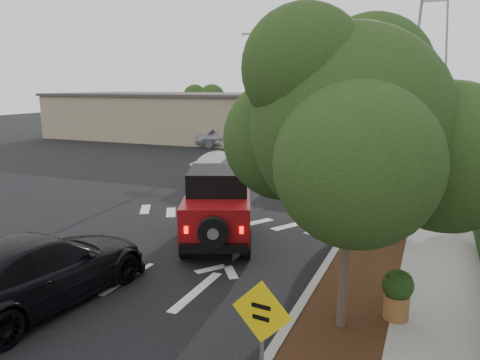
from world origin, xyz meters
The scene contains 19 objects.
ground centered at (0.00, 0.00, 0.00)m, with size 120.00×120.00×0.00m, color black.
curb centered at (4.60, 12.00, 0.07)m, with size 0.20×70.00×0.15m, color #9E9B93.
planting_strip centered at (5.60, 12.00, 0.06)m, with size 1.80×70.00×0.12m, color black.
sidewalk centered at (7.50, 12.00, 0.06)m, with size 2.00×70.00×0.12m, color gray.
hedge centered at (8.90, 12.00, 0.40)m, with size 0.80×70.00×0.80m, color black.
commercial_building centered at (-16.00, 30.00, 2.00)m, with size 22.00×12.00×4.00m, color gray.
transmission_tower centered at (6.00, 48.00, 0.00)m, with size 7.00×4.00×28.00m, color slate, non-canonical shape.
street_tree_near centered at (5.60, -0.50, 0.00)m, with size 3.80×3.80×5.92m, color black, non-canonical shape.
street_tree_mid centered at (5.60, 6.50, 0.00)m, with size 3.20×3.20×5.32m, color black, non-canonical shape.
street_tree_far centered at (5.60, 13.00, 0.00)m, with size 3.40×3.40×5.62m, color black, non-canonical shape.
light_pole_a centered at (-6.50, 26.00, 0.00)m, with size 2.00×0.22×9.00m, color slate, non-canonical shape.
light_pole_b centered at (-7.50, 38.00, 0.00)m, with size 2.00×0.22×9.00m, color slate, non-canonical shape.
red_jeep centered at (0.85, 3.73, 1.17)m, with size 3.41×4.73×2.31m.
silver_suv_ahead centered at (1.62, 13.22, 0.81)m, with size 2.70×5.86×1.63m, color #AAACB1.
black_suv_oncoming centered at (-1.00, -1.95, 0.82)m, with size 2.30×5.66×1.64m, color black.
silver_sedan_oncoming centered at (-2.80, 12.92, 0.75)m, with size 1.58×4.54×1.49m, color #A8AAB0.
parked_suv centered at (-8.39, 24.92, 0.84)m, with size 1.99×4.93×1.68m, color #9FA1A7.
speed_hump_sign centered at (4.93, -3.46, 1.43)m, with size 0.97×0.15×2.07m.
terracotta_planter centered at (6.60, 0.24, 0.77)m, with size 0.65×0.65×1.14m.
Camera 1 is at (7.06, -9.38, 4.93)m, focal length 35.00 mm.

